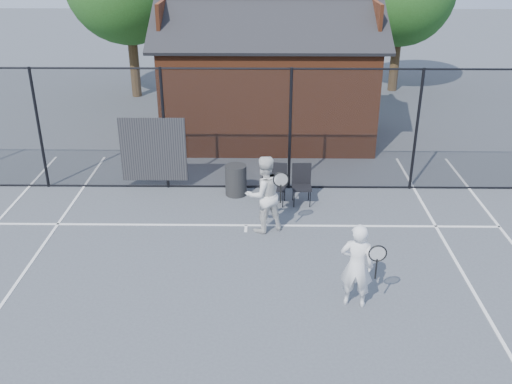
{
  "coord_description": "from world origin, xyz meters",
  "views": [
    {
      "loc": [
        0.35,
        -7.92,
        5.86
      ],
      "look_at": [
        0.22,
        2.36,
        1.1
      ],
      "focal_mm": 40.0,
      "sensor_mm": 36.0,
      "label": 1
    }
  ],
  "objects_px": {
    "player_front": "(357,265)",
    "chair_right": "(302,186)",
    "player_back": "(264,194)",
    "chair_left": "(276,185)",
    "clubhouse": "(268,84)",
    "waste_bin": "(236,180)"
  },
  "relations": [
    {
      "from": "player_front",
      "to": "clubhouse",
      "type": "bearing_deg",
      "value": 99.2
    },
    {
      "from": "clubhouse",
      "to": "player_front",
      "type": "relative_size",
      "value": 4.23
    },
    {
      "from": "clubhouse",
      "to": "player_back",
      "type": "xyz_separation_m",
      "value": [
        -0.12,
        -6.18,
        -0.77
      ]
    },
    {
      "from": "player_front",
      "to": "chair_left",
      "type": "height_order",
      "value": "player_front"
    },
    {
      "from": "player_back",
      "to": "waste_bin",
      "type": "bearing_deg",
      "value": 110.66
    },
    {
      "from": "clubhouse",
      "to": "player_front",
      "type": "height_order",
      "value": "clubhouse"
    },
    {
      "from": "player_back",
      "to": "chair_right",
      "type": "relative_size",
      "value": 1.82
    },
    {
      "from": "waste_bin",
      "to": "player_front",
      "type": "bearing_deg",
      "value": -63.36
    },
    {
      "from": "chair_right",
      "to": "player_front",
      "type": "bearing_deg",
      "value": -81.44
    },
    {
      "from": "player_back",
      "to": "waste_bin",
      "type": "relative_size",
      "value": 2.24
    },
    {
      "from": "player_front",
      "to": "waste_bin",
      "type": "height_order",
      "value": "player_front"
    },
    {
      "from": "clubhouse",
      "to": "waste_bin",
      "type": "xyz_separation_m",
      "value": [
        -0.79,
        -4.4,
        -1.23
      ]
    },
    {
      "from": "player_front",
      "to": "chair_left",
      "type": "relative_size",
      "value": 1.65
    },
    {
      "from": "clubhouse",
      "to": "chair_right",
      "type": "bearing_deg",
      "value": -81.16
    },
    {
      "from": "clubhouse",
      "to": "player_front",
      "type": "xyz_separation_m",
      "value": [
        1.43,
        -8.82,
        -0.84
      ]
    },
    {
      "from": "chair_left",
      "to": "waste_bin",
      "type": "distance_m",
      "value": 1.08
    },
    {
      "from": "clubhouse",
      "to": "player_front",
      "type": "bearing_deg",
      "value": -80.8
    },
    {
      "from": "player_back",
      "to": "chair_left",
      "type": "bearing_deg",
      "value": 77.64
    },
    {
      "from": "player_front",
      "to": "chair_right",
      "type": "height_order",
      "value": "player_front"
    },
    {
      "from": "chair_left",
      "to": "player_back",
      "type": "bearing_deg",
      "value": -93.61
    },
    {
      "from": "chair_left",
      "to": "chair_right",
      "type": "relative_size",
      "value": 1.01
    },
    {
      "from": "player_back",
      "to": "chair_left",
      "type": "height_order",
      "value": "player_back"
    }
  ]
}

